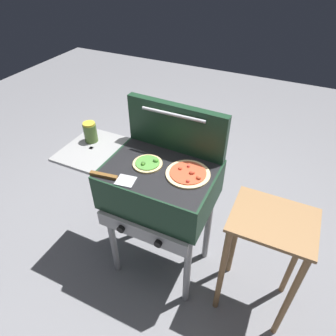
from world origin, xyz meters
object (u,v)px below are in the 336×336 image
pizza_pepperoni (188,174)px  spatula (113,178)px  grill (158,187)px  pizza_veggie (148,164)px  sauce_jar (90,132)px  prep_table (265,247)px

pizza_pepperoni → spatula: pizza_pepperoni is taller
grill → pizza_veggie: pizza_veggie is taller
pizza_veggie → sauce_jar: 0.46m
sauce_jar → prep_table: 1.25m
pizza_veggie → pizza_pepperoni: (0.24, 0.01, -0.00)m
pizza_veggie → grill: bearing=-3.3°
pizza_veggie → pizza_pepperoni: 0.25m
sauce_jar → pizza_veggie: bearing=-9.0°
pizza_veggie → prep_table: size_ratio=0.22×
grill → spatula: size_ratio=3.62×
pizza_veggie → sauce_jar: size_ratio=1.33×
sauce_jar → pizza_pepperoni: bearing=-4.6°
grill → pizza_pepperoni: pizza_pepperoni is taller
sauce_jar → spatula: 0.43m
grill → pizza_veggie: (-0.06, 0.00, 0.15)m
spatula → prep_table: spatula is taller
grill → prep_table: 0.70m
pizza_pepperoni → sauce_jar: size_ratio=1.91×
grill → spatula: (-0.18, -0.19, 0.15)m
pizza_pepperoni → sauce_jar: (-0.69, 0.06, 0.05)m
sauce_jar → spatula: bearing=-38.1°
pizza_pepperoni → spatula: (-0.36, -0.21, -0.00)m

